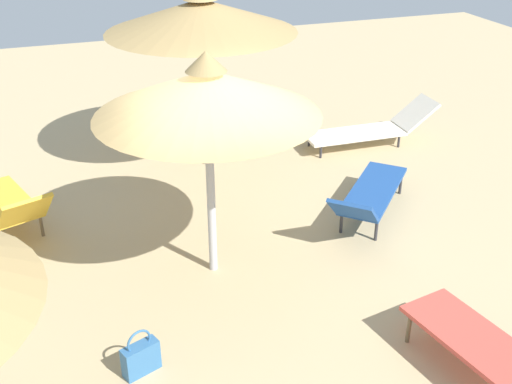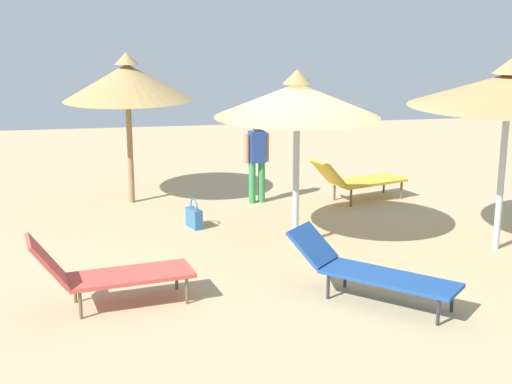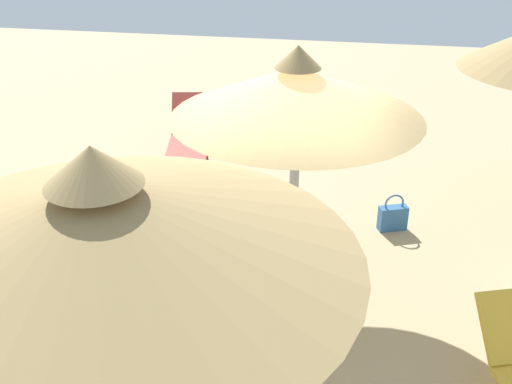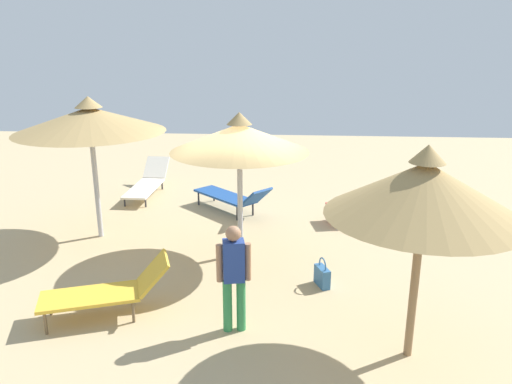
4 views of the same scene
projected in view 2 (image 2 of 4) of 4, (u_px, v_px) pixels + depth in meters
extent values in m
cube|color=tan|center=(301.00, 252.00, 11.43)|extent=(24.00, 24.00, 0.10)
cylinder|color=#B2B2B7|center=(296.00, 172.00, 11.37)|extent=(0.10, 0.10, 2.35)
cone|color=tan|center=(297.00, 100.00, 11.09)|extent=(2.51, 2.51, 0.50)
cone|color=tan|center=(297.00, 76.00, 11.00)|extent=(0.45, 0.45, 0.22)
cylinder|color=#B2B2B7|center=(502.00, 171.00, 11.15)|extent=(0.10, 0.10, 2.47)
cone|color=tan|center=(509.00, 90.00, 10.85)|extent=(2.94, 2.94, 0.49)
cone|color=tan|center=(511.00, 66.00, 10.76)|extent=(0.53, 0.53, 0.22)
cylinder|color=olive|center=(130.00, 145.00, 13.83)|extent=(0.11, 0.11, 2.21)
cone|color=tan|center=(127.00, 82.00, 13.53)|extent=(2.37, 2.37, 0.67)
cone|color=tan|center=(126.00, 58.00, 13.43)|extent=(0.43, 0.43, 0.22)
cube|color=#1E478C|center=(389.00, 278.00, 9.24)|extent=(1.61, 1.67, 0.05)
cylinder|color=#2D2D33|center=(452.00, 299.00, 9.09)|extent=(0.04, 0.04, 0.33)
cylinder|color=#2D2D33|center=(438.00, 312.00, 8.70)|extent=(0.04, 0.04, 0.33)
cylinder|color=#2D2D33|center=(345.00, 275.00, 9.87)|extent=(0.04, 0.04, 0.33)
cylinder|color=#2D2D33|center=(328.00, 287.00, 9.48)|extent=(0.04, 0.04, 0.33)
cube|color=#1E478C|center=(312.00, 245.00, 9.77)|extent=(0.76, 0.76, 0.45)
cube|color=gold|center=(368.00, 181.00, 14.21)|extent=(1.07, 1.56, 0.05)
cylinder|color=brown|center=(384.00, 184.00, 14.76)|extent=(0.04, 0.04, 0.34)
cylinder|color=brown|center=(401.00, 190.00, 14.31)|extent=(0.04, 0.04, 0.34)
cylinder|color=brown|center=(334.00, 191.00, 14.20)|extent=(0.04, 0.04, 0.34)
cylinder|color=brown|center=(351.00, 198.00, 13.75)|extent=(0.04, 0.04, 0.34)
cube|color=gold|center=(329.00, 173.00, 13.71)|extent=(0.76, 0.65, 0.50)
cube|color=#CC4C3F|center=(130.00, 275.00, 9.29)|extent=(0.91, 1.66, 0.05)
cylinder|color=brown|center=(176.00, 277.00, 9.80)|extent=(0.04, 0.04, 0.35)
cylinder|color=brown|center=(187.00, 291.00, 9.33)|extent=(0.04, 0.04, 0.35)
cylinder|color=brown|center=(75.00, 290.00, 9.36)|extent=(0.04, 0.04, 0.35)
cylinder|color=brown|center=(80.00, 305.00, 8.88)|extent=(0.04, 0.04, 0.35)
cube|color=#CC4C3F|center=(47.00, 261.00, 8.88)|extent=(0.70, 0.56, 0.60)
cylinder|color=#338C4C|center=(252.00, 183.00, 13.96)|extent=(0.13, 0.13, 0.78)
cylinder|color=#338C4C|center=(262.00, 182.00, 14.02)|extent=(0.13, 0.13, 0.78)
cube|color=navy|center=(257.00, 147.00, 13.82)|extent=(0.27, 0.33, 0.59)
sphere|color=#A57554|center=(257.00, 125.00, 13.72)|extent=(0.21, 0.21, 0.21)
cylinder|color=#A57554|center=(247.00, 149.00, 13.76)|extent=(0.09, 0.09, 0.54)
cylinder|color=#A57554|center=(267.00, 147.00, 13.89)|extent=(0.09, 0.09, 0.54)
cube|color=#336699|center=(194.00, 218.00, 12.47)|extent=(0.40, 0.27, 0.33)
torus|color=#336699|center=(194.00, 206.00, 12.42)|extent=(0.25, 0.12, 0.26)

